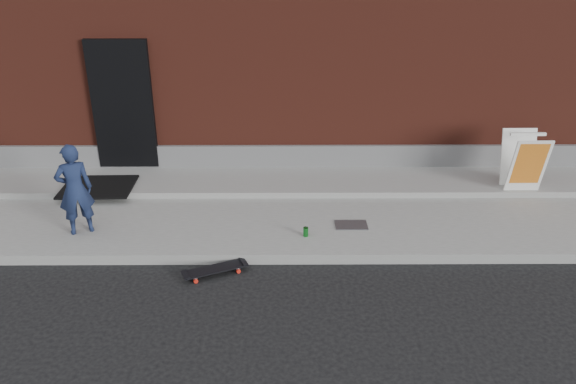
{
  "coord_description": "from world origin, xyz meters",
  "views": [
    {
      "loc": [
        0.21,
        -6.52,
        4.05
      ],
      "look_at": [
        0.25,
        0.8,
        0.72
      ],
      "focal_mm": 35.0,
      "sensor_mm": 36.0,
      "label": 1
    }
  ],
  "objects_px": {
    "child": "(75,190)",
    "skateboard": "(215,269)",
    "soda_can": "(306,232)",
    "pizza_sign": "(524,161)"
  },
  "relations": [
    {
      "from": "skateboard",
      "to": "soda_can",
      "type": "distance_m",
      "value": 1.44
    },
    {
      "from": "child",
      "to": "pizza_sign",
      "type": "xyz_separation_m",
      "value": [
        6.85,
        1.3,
        -0.09
      ]
    },
    {
      "from": "child",
      "to": "skateboard",
      "type": "bearing_deg",
      "value": 131.13
    },
    {
      "from": "pizza_sign",
      "to": "skateboard",
      "type": "bearing_deg",
      "value": -155.3
    },
    {
      "from": "soda_can",
      "to": "skateboard",
      "type": "bearing_deg",
      "value": -147.85
    },
    {
      "from": "child",
      "to": "pizza_sign",
      "type": "height_order",
      "value": "child"
    },
    {
      "from": "child",
      "to": "skateboard",
      "type": "distance_m",
      "value": 2.35
    },
    {
      "from": "soda_can",
      "to": "pizza_sign",
      "type": "bearing_deg",
      "value": 21.95
    },
    {
      "from": "child",
      "to": "skateboard",
      "type": "height_order",
      "value": "child"
    },
    {
      "from": "skateboard",
      "to": "soda_can",
      "type": "height_order",
      "value": "soda_can"
    }
  ]
}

